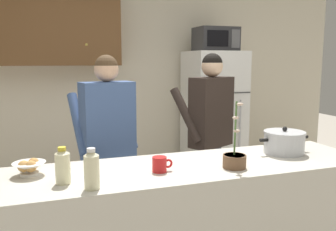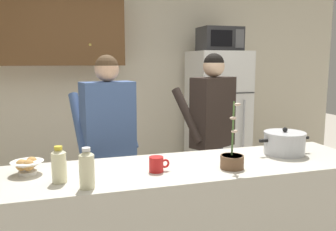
% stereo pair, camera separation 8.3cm
% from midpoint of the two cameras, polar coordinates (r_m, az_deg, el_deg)
% --- Properties ---
extents(back_wall_unit, '(6.00, 0.48, 2.60)m').
position_cam_midpoint_polar(back_wall_unit, '(4.40, -9.46, 6.63)').
color(back_wall_unit, beige).
rests_on(back_wall_unit, ground).
extents(kitchen_island, '(2.45, 0.68, 0.92)m').
position_cam_midpoint_polar(kitchen_island, '(2.55, 4.76, -17.88)').
color(kitchen_island, beige).
rests_on(kitchen_island, ground).
extents(refrigerator, '(0.64, 0.68, 1.72)m').
position_cam_midpoint_polar(refrigerator, '(4.45, 8.42, -0.94)').
color(refrigerator, white).
rests_on(refrigerator, ground).
extents(microwave, '(0.48, 0.37, 0.28)m').
position_cam_midpoint_polar(microwave, '(4.37, 8.85, 12.01)').
color(microwave, '#2D2D30').
rests_on(microwave, refrigerator).
extents(person_near_pot, '(0.56, 0.49, 1.65)m').
position_cam_midpoint_polar(person_near_pot, '(2.94, -8.80, -2.56)').
color(person_near_pot, '#33384C').
rests_on(person_near_pot, ground).
extents(person_by_sink, '(0.62, 0.57, 1.67)m').
position_cam_midpoint_polar(person_by_sink, '(3.32, 7.78, -0.96)').
color(person_by_sink, '#33384C').
rests_on(person_by_sink, ground).
extents(cooking_pot, '(0.41, 0.30, 0.20)m').
position_cam_midpoint_polar(cooking_pot, '(2.77, 19.00, -4.18)').
color(cooking_pot, silver).
rests_on(cooking_pot, kitchen_island).
extents(coffee_mug, '(0.13, 0.09, 0.10)m').
position_cam_midpoint_polar(coffee_mug, '(2.22, -0.74, -7.83)').
color(coffee_mug, red).
rests_on(coffee_mug, kitchen_island).
extents(bread_bowl, '(0.20, 0.20, 0.10)m').
position_cam_midpoint_polar(bread_bowl, '(2.31, -20.69, -7.60)').
color(bread_bowl, white).
rests_on(bread_bowl, kitchen_island).
extents(bottle_near_edge, '(0.08, 0.08, 0.21)m').
position_cam_midpoint_polar(bottle_near_edge, '(2.10, -16.01, -7.62)').
color(bottle_near_edge, beige).
rests_on(bottle_near_edge, kitchen_island).
extents(bottle_mid_counter, '(0.08, 0.08, 0.22)m').
position_cam_midpoint_polar(bottle_mid_counter, '(1.97, -11.71, -8.34)').
color(bottle_mid_counter, beige).
rests_on(bottle_mid_counter, kitchen_island).
extents(potted_orchid, '(0.15, 0.15, 0.43)m').
position_cam_midpoint_polar(potted_orchid, '(2.33, 11.27, -6.89)').
color(potted_orchid, brown).
rests_on(potted_orchid, kitchen_island).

